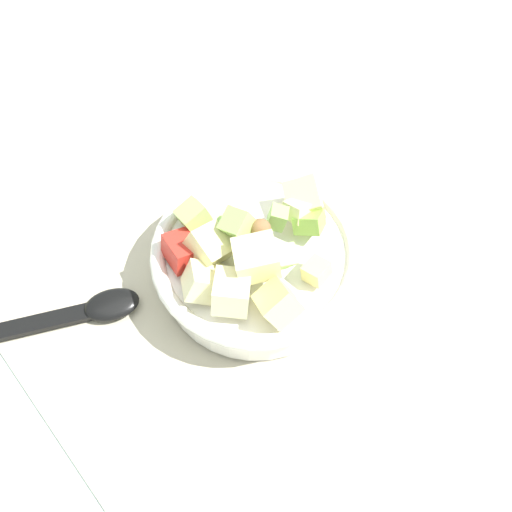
# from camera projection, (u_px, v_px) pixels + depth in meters

# --- Properties ---
(ground_plane) EXTENTS (2.40, 2.40, 0.00)m
(ground_plane) POSITION_uv_depth(u_px,v_px,m) (256.00, 265.00, 0.60)
(ground_plane) COLOR silver
(placemat) EXTENTS (0.52, 0.34, 0.01)m
(placemat) POSITION_uv_depth(u_px,v_px,m) (256.00, 263.00, 0.60)
(placemat) COLOR #BCB299
(placemat) RESTS_ON ground_plane
(salad_bowl) EXTENTS (0.21, 0.21, 0.11)m
(salad_bowl) POSITION_uv_depth(u_px,v_px,m) (254.00, 258.00, 0.56)
(salad_bowl) COLOR white
(salad_bowl) RESTS_ON placemat
(serving_spoon) EXTENTS (0.22, 0.13, 0.01)m
(serving_spoon) POSITION_uv_depth(u_px,v_px,m) (63.00, 317.00, 0.55)
(serving_spoon) COLOR black
(serving_spoon) RESTS_ON placemat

